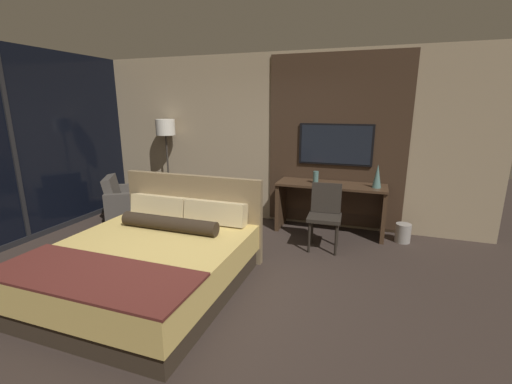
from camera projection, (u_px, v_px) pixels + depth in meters
name	position (u px, v px, depth m)	size (l,w,h in m)	color
ground_plane	(191.00, 288.00, 3.81)	(16.00, 16.00, 0.00)	#332823
wall_back_tv_panel	(272.00, 140.00, 5.78)	(7.20, 0.09, 2.80)	tan
wall_left_window	(13.00, 153.00, 4.81)	(0.06, 6.00, 2.80)	black
bed	(150.00, 262.00, 3.74)	(1.94, 2.15, 1.09)	#33281E
desk	(331.00, 200.00, 5.38)	(1.66, 0.56, 0.79)	#422D1E
tv	(335.00, 144.00, 5.38)	(1.15, 0.04, 0.65)	black
desk_chair	(325.00, 210.00, 4.78)	(0.47, 0.47, 0.91)	#28231E
armchair_by_window	(131.00, 205.00, 6.02)	(1.10, 1.11, 0.79)	#47423D
floor_lamp	(166.00, 135.00, 6.16)	(0.34, 0.34, 1.73)	#282623
vase_tall	(377.00, 176.00, 4.99)	(0.13, 0.13, 0.35)	#4C706B
vase_short	(316.00, 177.00, 5.31)	(0.08, 0.08, 0.19)	#4C706B
waste_bin	(403.00, 233.00, 5.05)	(0.22, 0.22, 0.28)	gray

